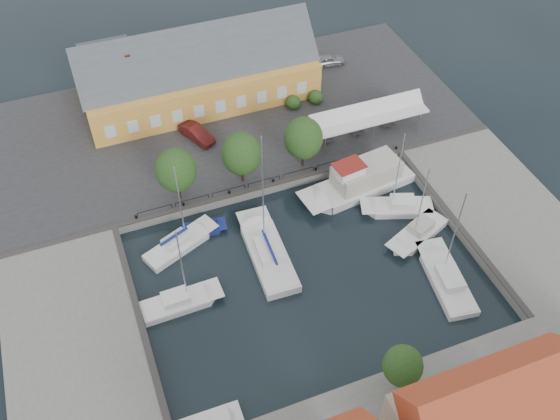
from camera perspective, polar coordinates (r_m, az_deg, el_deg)
name	(u,v)px	position (r m, az deg, el deg)	size (l,w,h in m)	color
ground	(302,262)	(61.38, 2.02, -4.75)	(140.00, 140.00, 0.00)	black
north_quay	(230,121)	(76.60, -4.63, 8.09)	(56.00, 26.00, 1.00)	#2D2D30
west_quay	(77,346)	(58.04, -18.09, -11.75)	(12.00, 24.00, 1.00)	slate
east_quay	(504,213)	(69.04, 19.82, -0.30)	(12.00, 24.00, 1.00)	slate
quay_edge_fittings	(285,221)	(63.44, 0.42, -1.03)	(56.00, 24.72, 0.40)	#383533
warehouse	(194,75)	(78.03, -7.89, 12.16)	(28.56, 14.00, 9.55)	gold
tent_canopy	(367,115)	(72.81, 7.99, 8.60)	(14.00, 4.00, 2.83)	white
quay_trees	(241,154)	(65.23, -3.55, 5.16)	(18.20, 4.20, 6.30)	black
car_silver	(328,60)	(85.16, 4.43, 13.50)	(1.77, 4.41, 1.50)	#989A9F
car_red	(197,133)	(73.18, -7.64, 6.97)	(1.68, 4.81, 1.58)	#5E1715
center_sailboat	(268,254)	(61.52, -1.12, -4.04)	(3.80, 11.37, 15.02)	white
trawler	(361,182)	(68.16, 7.37, 2.59)	(13.55, 5.55, 5.00)	white
east_boat_a	(399,208)	(66.99, 10.78, 0.16)	(8.01, 4.98, 10.98)	white
east_boat_b	(418,234)	(64.89, 12.49, -2.15)	(7.81, 5.19, 10.40)	white
east_boat_c	(446,281)	(61.66, 14.97, -6.26)	(4.26, 9.53, 11.70)	white
west_boat_a	(180,245)	(63.17, -9.15, -3.18)	(8.27, 5.26, 10.83)	white
west_boat_c	(180,303)	(58.80, -9.12, -8.39)	(7.72, 2.63, 10.43)	white
launch_nw	(204,229)	(64.48, -7.00, -1.76)	(4.73, 2.44, 0.88)	navy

